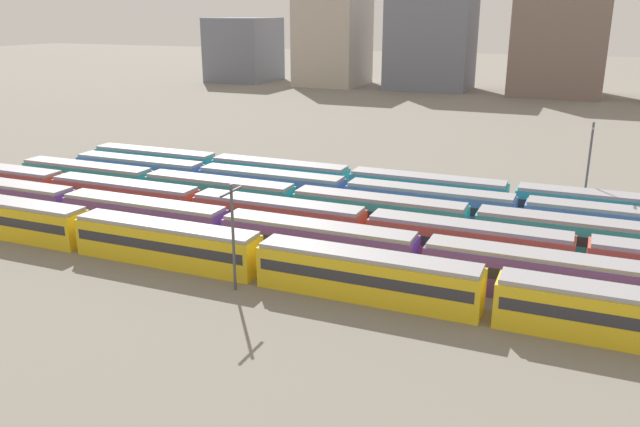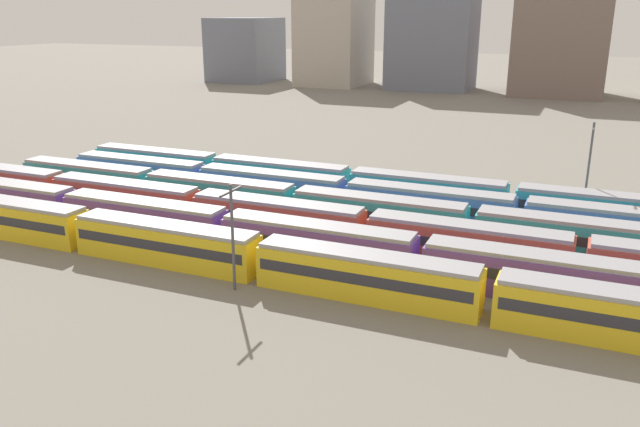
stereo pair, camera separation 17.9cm
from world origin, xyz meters
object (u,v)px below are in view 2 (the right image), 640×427
train_track_0 (489,295)px  catenary_pole_0 (232,232)px  train_track_1 (317,243)px  catenary_pole_1 (589,166)px  train_track_5 (350,183)px  train_track_3 (378,214)px  train_track_4 (346,195)px  train_track_2 (277,218)px

train_track_0 → catenary_pole_0: bearing=-172.1°
train_track_1 → catenary_pole_1: bearing=47.5°
train_track_0 → catenary_pole_1: (5.72, 28.80, 3.92)m
train_track_5 → catenary_pole_0: catenary_pole_0 is taller
train_track_3 → train_track_4: (-5.52, 5.20, 0.00)m
train_track_2 → train_track_5: bearing=82.8°
train_track_4 → catenary_pole_1: 26.32m
train_track_5 → train_track_2: bearing=-97.2°
train_track_2 → train_track_3: (8.93, 5.20, 0.00)m
train_track_2 → catenary_pole_1: (28.18, 18.40, 3.92)m
catenary_pole_1 → train_track_0: bearing=-101.2°
train_track_3 → train_track_5: same height
train_track_5 → catenary_pole_0: (0.71, -28.73, 3.08)m
train_track_3 → catenary_pole_1: size_ratio=8.88×
train_track_0 → train_track_5: same height
train_track_4 → catenary_pole_0: size_ratio=8.39×
train_track_5 → train_track_0: bearing=-51.7°
train_track_0 → catenary_pole_1: bearing=78.8°
train_track_2 → train_track_5: (1.96, 15.60, 0.00)m
train_track_0 → train_track_1: same height
train_track_1 → catenary_pole_0: 9.36m
train_track_3 → train_track_4: 7.58m
train_track_0 → train_track_5: bearing=128.3°
train_track_2 → catenary_pole_1: bearing=33.1°
train_track_0 → train_track_3: size_ratio=1.20×
catenary_pole_0 → catenary_pole_1: 40.57m
train_track_1 → catenary_pole_1: (21.62, 23.60, 3.92)m
catenary_pole_0 → train_track_3: bearing=71.1°
train_track_1 → catenary_pole_1: catenary_pole_1 is taller
train_track_2 → catenary_pole_1: 33.88m
catenary_pole_0 → train_track_5: bearing=91.4°
train_track_2 → train_track_1: bearing=-38.4°
train_track_2 → train_track_4: size_ratio=1.25×
train_track_0 → train_track_2: bearing=155.2°
train_track_4 → train_track_5: (-1.46, 5.20, 0.00)m
train_track_1 → train_track_5: same height
train_track_3 → train_track_5: bearing=123.8°
train_track_3 → train_track_4: bearing=136.7°
train_track_2 → catenary_pole_0: (2.67, -13.13, 3.08)m
train_track_5 → catenary_pole_1: catenary_pole_1 is taller
train_track_3 → train_track_0: bearing=-49.1°
train_track_0 → train_track_1: (-15.90, 5.20, 0.00)m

